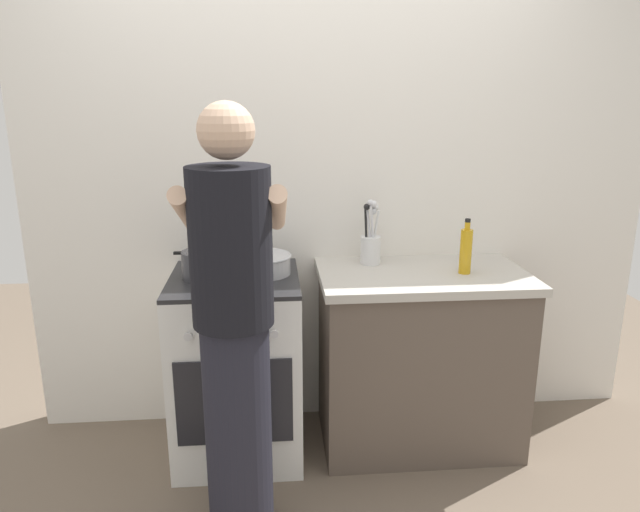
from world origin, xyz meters
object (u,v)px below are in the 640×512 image
Objects in this scene: pot at (203,265)px; stove_range at (238,365)px; oil_bottle at (466,250)px; person at (234,332)px; mixing_bowl at (264,263)px; utensil_crock at (371,244)px.

stove_range is at bearing 3.08° from pot.
person reaches higher than oil_bottle.
oil_bottle is at bearing -4.42° from mixing_bowl.
mixing_bowl is 0.62m from person.
pot is 0.15× the size of person.
pot reaches higher than stove_range.
utensil_crock is at bearing 48.85° from person.
pot is at bearing 107.13° from person.
mixing_bowl is 0.81× the size of utensil_crock.
stove_range is 3.41× the size of oil_bottle.
person is at bearing -72.87° from pot.
person is (0.17, -0.56, -0.11)m from pot.
person reaches higher than mixing_bowl.
person is (0.03, -0.56, 0.41)m from stove_range.
stove_range is at bearing 178.36° from oil_bottle.
stove_range is 0.52m from mixing_bowl.
oil_bottle is (0.42, -0.20, 0.01)m from utensil_crock.
person reaches higher than utensil_crock.
utensil_crock is 0.19× the size of person.
utensil_crock is at bearing 13.30° from mixing_bowl.
pot is 0.96× the size of oil_bottle.
stove_range is 0.70m from person.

